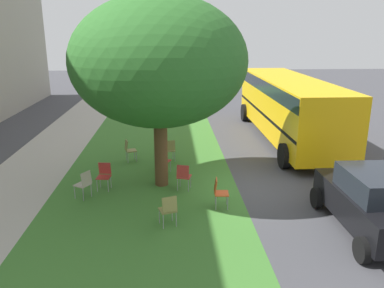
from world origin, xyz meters
name	(u,v)px	position (x,y,z in m)	size (l,w,h in m)	color
ground	(244,188)	(0.00, 0.00, 0.00)	(80.00, 80.00, 0.00)	#424247
grass_verge	(146,190)	(0.00, 3.20, 0.00)	(48.00, 6.00, 0.01)	#3D752D
sidewalk_strip	(8,193)	(0.00, 7.60, 0.00)	(48.00, 2.80, 0.01)	#ADA89E
street_tree	(159,62)	(0.49, 2.71, 4.07)	(5.49, 5.49, 6.12)	brown
chair_0	(168,208)	(-2.44, 2.47, 0.52)	(0.53, 0.53, 0.88)	olive
chair_1	(129,149)	(2.98, 4.03, 0.52)	(0.52, 0.52, 0.88)	olive
chair_2	(84,183)	(-0.50, 5.06, 0.52)	(0.57, 0.57, 0.88)	#ADA393
chair_3	(170,149)	(2.89, 2.43, 0.52)	(0.50, 0.49, 0.88)	olive
chair_4	(104,174)	(0.21, 4.56, 0.52)	(0.47, 0.47, 0.88)	#B7332D
chair_5	(163,159)	(1.59, 2.68, 0.52)	(0.57, 0.56, 0.88)	#B7332D
chair_6	(184,175)	(-0.02, 1.98, 0.52)	(0.52, 0.51, 0.88)	#B7332D
chair_7	(219,191)	(-1.37, 0.99, 0.52)	(0.45, 0.45, 0.88)	#C64C1E
parked_car	(373,201)	(-2.98, -2.72, 0.84)	(3.70, 1.92, 1.65)	black
school_bus	(288,103)	(5.87, -3.13, 1.76)	(10.40, 2.80, 2.88)	yellow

